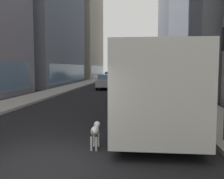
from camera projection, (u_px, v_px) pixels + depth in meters
name	position (u px, v px, depth m)	size (l,w,h in m)	color
ground_plane	(125.00, 82.00, 41.02)	(120.00, 120.00, 0.00)	black
sidewalk_left	(89.00, 82.00, 41.61)	(2.40, 110.00, 0.15)	#ADA89E
sidewalk_right	(161.00, 82.00, 40.42)	(2.40, 110.00, 0.15)	#ADA89E
building_left_far	(75.00, 13.00, 56.57)	(10.16, 17.87, 28.58)	#A0937F
building_right_far	(192.00, 11.00, 47.33)	(10.83, 22.01, 25.49)	#4C515B
transit_bus	(151.00, 80.00, 11.74)	(2.78, 11.53, 3.05)	silver
car_silver_sedan	(107.00, 82.00, 28.30)	(1.91, 4.45, 1.62)	#B7BABF
car_white_van	(122.00, 75.00, 51.71)	(1.74, 4.37, 1.62)	silver
car_black_suv	(110.00, 76.00, 45.53)	(1.71, 4.31, 1.62)	black
car_yellow_taxi	(143.00, 81.00, 30.19)	(1.72, 4.71, 1.62)	yellow
car_blue_hatchback	(125.00, 87.00, 20.64)	(1.81, 4.79, 1.62)	#4C6BB7
box_truck	(142.00, 72.00, 40.54)	(2.30, 7.50, 3.05)	silver
dalmatian_dog	(95.00, 131.00, 7.48)	(0.22, 0.96, 0.72)	white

